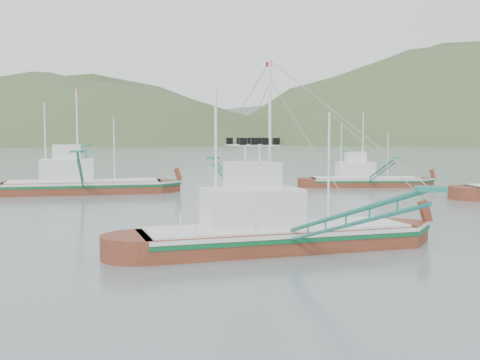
# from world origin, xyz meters

# --- Properties ---
(ground) EXTENTS (1200.00, 1200.00, 0.00)m
(ground) POSITION_xyz_m (0.00, 0.00, 0.00)
(ground) COLOR slate
(ground) RESTS_ON ground
(main_boat) EXTENTS (15.39, 25.94, 11.04)m
(main_boat) POSITION_xyz_m (2.86, -2.05, 2.27)
(main_boat) COLOR #622614
(main_boat) RESTS_ON ground
(bg_boat_far) EXTENTS (13.49, 23.62, 9.62)m
(bg_boat_far) POSITION_xyz_m (11.50, 39.05, 1.54)
(bg_boat_far) COLOR #622614
(bg_boat_far) RESTS_ON ground
(bg_boat_left) EXTENTS (16.84, 28.62, 11.96)m
(bg_boat_left) POSITION_xyz_m (-19.30, 27.09, 2.34)
(bg_boat_left) COLOR #622614
(bg_boat_left) RESTS_ON ground
(headland_left) EXTENTS (448.00, 308.00, 210.00)m
(headland_left) POSITION_xyz_m (-180.00, 360.00, 0.00)
(headland_left) COLOR #3E542B
(headland_left) RESTS_ON ground
(ridge_distant) EXTENTS (960.00, 400.00, 240.00)m
(ridge_distant) POSITION_xyz_m (30.00, 560.00, 0.00)
(ridge_distant) COLOR slate
(ridge_distant) RESTS_ON ground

